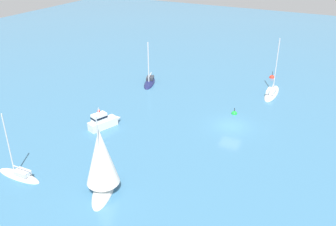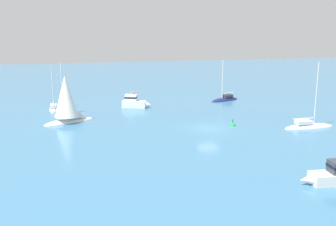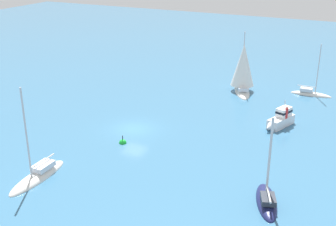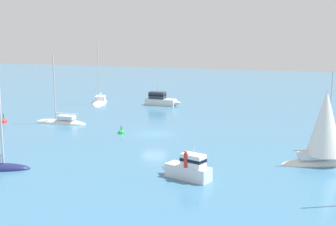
{
  "view_description": "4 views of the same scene",
  "coord_description": "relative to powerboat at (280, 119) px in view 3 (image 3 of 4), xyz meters",
  "views": [
    {
      "loc": [
        11.48,
        -39.04,
        21.39
      ],
      "look_at": [
        -8.04,
        -1.66,
        0.7
      ],
      "focal_mm": 38.89,
      "sensor_mm": 36.0,
      "label": 1
    },
    {
      "loc": [
        46.81,
        -14.56,
        13.53
      ],
      "look_at": [
        -2.52,
        -4.65,
        1.63
      ],
      "focal_mm": 43.24,
      "sensor_mm": 36.0,
      "label": 2
    },
    {
      "loc": [
        -22.17,
        36.93,
        18.68
      ],
      "look_at": [
        -1.98,
        -4.31,
        0.66
      ],
      "focal_mm": 46.83,
      "sensor_mm": 36.0,
      "label": 3
    },
    {
      "loc": [
        -48.14,
        -17.13,
        11.5
      ],
      "look_at": [
        -1.48,
        -2.08,
        2.67
      ],
      "focal_mm": 51.79,
      "sensor_mm": 36.0,
      "label": 4
    }
  ],
  "objects": [
    {
      "name": "channel_buoy",
      "position": [
        13.08,
        11.06,
        -0.81
      ],
      "size": [
        0.75,
        0.75,
        1.19
      ],
      "color": "green",
      "rests_on": "ground"
    },
    {
      "name": "ketch_1",
      "position": [
        -1.24,
        -12.22,
        -0.7
      ],
      "size": [
        5.19,
        1.35,
        7.22
      ],
      "rotation": [
        0.0,
        0.0,
        3.16
      ],
      "color": "silver",
      "rests_on": "ground"
    },
    {
      "name": "sloop",
      "position": [
        -2.46,
        15.37,
        -0.67
      ],
      "size": [
        3.3,
        5.54,
        7.35
      ],
      "rotation": [
        0.0,
        0.0,
        5.07
      ],
      "color": "#191E4C",
      "rests_on": "ground"
    },
    {
      "name": "sailboat_1",
      "position": [
        7.31,
        -9.85,
        2.01
      ],
      "size": [
        4.44,
        6.95,
        8.43
      ],
      "rotation": [
        0.0,
        0.0,
        5.13
      ],
      "color": "silver",
      "rests_on": "ground"
    },
    {
      "name": "ketch",
      "position": [
        15.92,
        20.09,
        -0.69
      ],
      "size": [
        1.81,
        6.66,
        8.8
      ],
      "rotation": [
        0.0,
        0.0,
        1.59
      ],
      "color": "silver",
      "rests_on": "ground"
    },
    {
      "name": "powerboat",
      "position": [
        0.0,
        0.0,
        0.0
      ],
      "size": [
        2.6,
        4.61,
        2.86
      ],
      "rotation": [
        0.0,
        0.0,
        1.23
      ],
      "color": "white",
      "rests_on": "ground"
    },
    {
      "name": "ground_plane",
      "position": [
        13.87,
        7.56,
        -0.82
      ],
      "size": [
        160.0,
        160.0,
        0.0
      ],
      "primitive_type": "plane",
      "color": "teal"
    }
  ]
}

